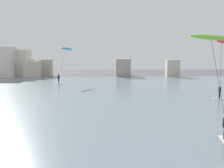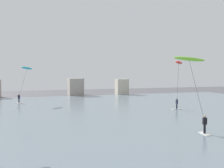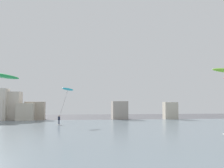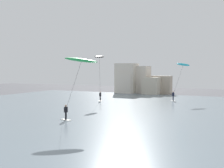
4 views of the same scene
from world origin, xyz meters
The scene contains 5 objects.
water_bay centered at (0.00, 30.77, 0.05)m, with size 84.00×52.00×0.10m, color slate.
far_shore_buildings centered at (-13.91, 58.19, 2.67)m, with size 41.81×5.74×6.81m.
kitesurfer_lime centered at (8.25, 17.74, 6.04)m, with size 3.08×3.20×6.94m.
kitesurfer_cyan centered at (-6.18, 46.15, 5.46)m, with size 3.15×2.79×6.59m.
kitesurfer_red centered at (13.80, 28.15, 6.13)m, with size 3.10×3.78×7.07m.
Camera 1 is at (1.03, 1.43, 5.73)m, focal length 39.14 mm.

